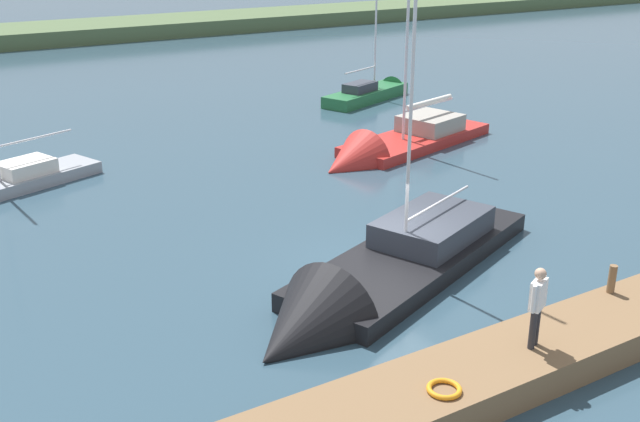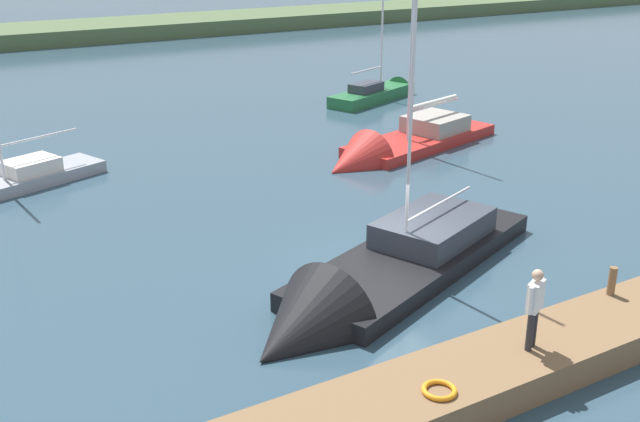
# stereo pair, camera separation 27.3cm
# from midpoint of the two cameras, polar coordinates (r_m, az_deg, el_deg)

# --- Properties ---
(ground_plane) EXTENTS (200.00, 200.00, 0.00)m
(ground_plane) POSITION_cam_midpoint_polar(r_m,az_deg,el_deg) (20.58, 4.77, -4.34)
(ground_plane) COLOR #2D4756
(far_shoreline) EXTENTS (180.00, 8.00, 2.40)m
(far_shoreline) POSITION_cam_midpoint_polar(r_m,az_deg,el_deg) (65.20, -21.78, 11.66)
(far_shoreline) COLOR #4C603D
(far_shoreline) RESTS_ON ground_plane
(dock_pier) EXTENTS (27.79, 1.95, 0.68)m
(dock_pier) POSITION_cam_midpoint_polar(r_m,az_deg,el_deg) (16.78, 16.27, -10.08)
(dock_pier) COLOR brown
(dock_pier) RESTS_ON ground_plane
(mooring_post_near) EXTENTS (0.18, 0.18, 0.69)m
(mooring_post_near) POSITION_cam_midpoint_polar(r_m,az_deg,el_deg) (18.80, 20.77, -4.82)
(mooring_post_near) COLOR brown
(mooring_post_near) RESTS_ON dock_pier
(life_ring_buoy) EXTENTS (0.66, 0.66, 0.10)m
(life_ring_buoy) POSITION_cam_midpoint_polar(r_m,az_deg,el_deg) (14.42, 8.79, -13.13)
(life_ring_buoy) COLOR orange
(life_ring_buoy) RESTS_ON dock_pier
(sailboat_near_dock) EXTENTS (10.82, 6.45, 10.71)m
(sailboat_near_dock) POSITION_cam_midpoint_polar(r_m,az_deg,el_deg) (19.18, 3.57, -5.73)
(sailboat_near_dock) COLOR black
(sailboat_near_dock) RESTS_ON ground_plane
(sailboat_far_right) EXTENTS (7.04, 4.02, 8.74)m
(sailboat_far_right) POSITION_cam_midpoint_polar(r_m,az_deg,el_deg) (41.09, 3.96, 8.74)
(sailboat_far_right) COLOR #236638
(sailboat_far_right) RESTS_ON ground_plane
(sailboat_far_left) EXTENTS (9.59, 4.86, 9.99)m
(sailboat_far_left) POSITION_cam_midpoint_polar(r_m,az_deg,el_deg) (30.90, 5.01, 4.59)
(sailboat_far_left) COLOR #B22823
(sailboat_far_left) RESTS_ON ground_plane
(person_on_dock) EXTENTS (0.60, 0.40, 1.74)m
(person_on_dock) POSITION_cam_midpoint_polar(r_m,az_deg,el_deg) (15.71, 15.59, -6.60)
(person_on_dock) COLOR #28282D
(person_on_dock) RESTS_ON dock_pier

